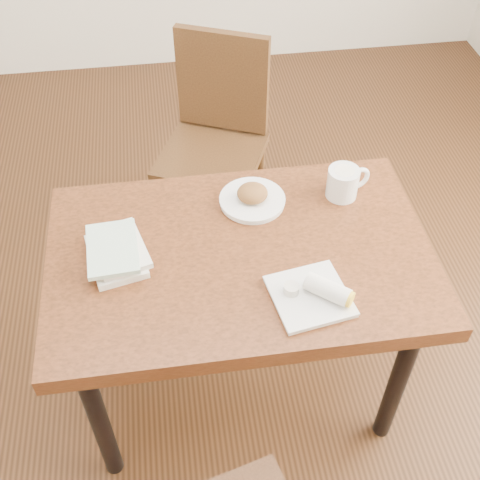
{
  "coord_description": "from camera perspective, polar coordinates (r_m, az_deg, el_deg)",
  "views": [
    {
      "loc": [
        -0.18,
        -1.24,
        2.1
      ],
      "look_at": [
        0.0,
        0.0,
        0.8
      ],
      "focal_mm": 45.0,
      "sensor_mm": 36.0,
      "label": 1
    }
  ],
  "objects": [
    {
      "name": "chair_far",
      "position": [
        2.65,
        -2.27,
        10.28
      ],
      "size": [
        0.55,
        0.55,
        0.95
      ],
      "color": "#4B2F15",
      "rests_on": "ground"
    },
    {
      "name": "table",
      "position": [
        1.9,
        -0.0,
        -2.9
      ],
      "size": [
        1.18,
        0.76,
        0.75
      ],
      "color": "brown",
      "rests_on": "ground"
    },
    {
      "name": "ground",
      "position": [
        2.45,
        -0.0,
        -13.22
      ],
      "size": [
        4.0,
        5.0,
        0.01
      ],
      "primitive_type": "cube",
      "color": "#472814",
      "rests_on": "ground"
    },
    {
      "name": "coffee_mug",
      "position": [
        2.02,
        9.84,
        5.45
      ],
      "size": [
        0.15,
        0.1,
        0.11
      ],
      "color": "white",
      "rests_on": "table"
    },
    {
      "name": "plate_scone",
      "position": [
        1.98,
        1.18,
        4.03
      ],
      "size": [
        0.22,
        0.22,
        0.07
      ],
      "color": "white",
      "rests_on": "table"
    },
    {
      "name": "book_stack",
      "position": [
        1.84,
        -11.66,
        -1.1
      ],
      "size": [
        0.21,
        0.26,
        0.06
      ],
      "color": "white",
      "rests_on": "table"
    },
    {
      "name": "plate_burrito",
      "position": [
        1.71,
        7.17,
        -5.1
      ],
      "size": [
        0.24,
        0.24,
        0.07
      ],
      "color": "white",
      "rests_on": "table"
    }
  ]
}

